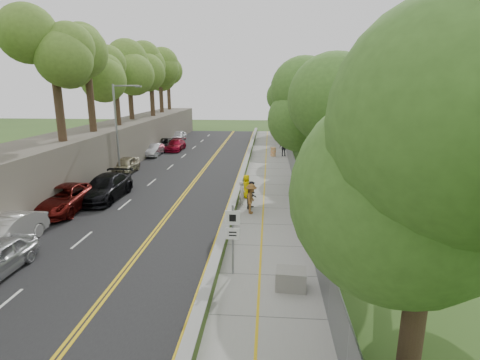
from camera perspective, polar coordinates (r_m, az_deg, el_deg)
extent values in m
plane|color=#33511E|center=(19.38, -3.35, -9.85)|extent=(140.00, 140.00, 0.00)
cube|color=black|center=(34.38, -8.94, 0.83)|extent=(11.20, 66.00, 0.04)
cube|color=gray|center=(33.46, 4.43, 0.60)|extent=(4.20, 66.00, 0.05)
cube|color=#76BF25|center=(33.47, 0.50, 1.13)|extent=(0.42, 66.00, 0.60)
cube|color=#595147|center=(36.71, -21.50, 4.02)|extent=(5.00, 66.00, 4.00)
cube|color=slate|center=(33.32, 8.08, 2.16)|extent=(0.04, 66.00, 2.00)
cylinder|color=gray|center=(34.38, -18.28, 7.03)|extent=(0.18, 0.18, 8.00)
cylinder|color=gray|center=(33.75, -17.02, 13.57)|extent=(2.30, 0.13, 0.13)
cube|color=gray|center=(33.38, -15.24, 13.60)|extent=(0.50, 0.22, 0.14)
cylinder|color=gray|center=(15.90, -1.10, -9.13)|extent=(0.09, 0.09, 3.10)
cube|color=white|center=(15.50, -1.13, -5.78)|extent=(0.62, 0.04, 0.62)
cube|color=white|center=(15.75, -1.11, -8.18)|extent=(0.56, 0.04, 0.50)
cylinder|color=orange|center=(42.72, 5.08, 4.32)|extent=(0.62, 0.62, 1.03)
cube|color=gray|center=(15.48, 7.76, -14.72)|extent=(1.25, 0.98, 0.79)
imported|color=beige|center=(21.96, -32.29, -6.83)|extent=(1.84, 4.89, 1.59)
imported|color=#510E0B|center=(26.54, -25.32, -2.56)|extent=(2.85, 5.93, 1.63)
imported|color=black|center=(28.15, -19.80, -1.07)|extent=(2.45, 5.79, 1.67)
imported|color=gray|center=(35.76, -17.13, 2.15)|extent=(1.88, 4.43, 1.49)
imported|color=silver|center=(44.03, -12.96, 4.51)|extent=(1.47, 4.13, 1.36)
imported|color=black|center=(48.09, -11.46, 5.39)|extent=(2.65, 5.05, 1.36)
imported|color=maroon|center=(47.08, -9.78, 5.27)|extent=(1.92, 4.59, 1.32)
imported|color=white|center=(55.15, -9.39, 6.66)|extent=(1.78, 4.33, 1.47)
imported|color=#E2C000|center=(26.71, 0.96, -0.97)|extent=(0.71, 0.92, 1.68)
imported|color=silver|center=(25.02, 0.29, -2.03)|extent=(0.47, 0.65, 1.67)
imported|color=black|center=(24.44, 1.84, -2.27)|extent=(0.90, 1.04, 1.81)
imported|color=brown|center=(23.44, 1.72, -2.87)|extent=(0.81, 1.29, 1.91)
imported|color=black|center=(42.77, 6.70, 4.87)|extent=(1.17, 0.68, 1.88)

